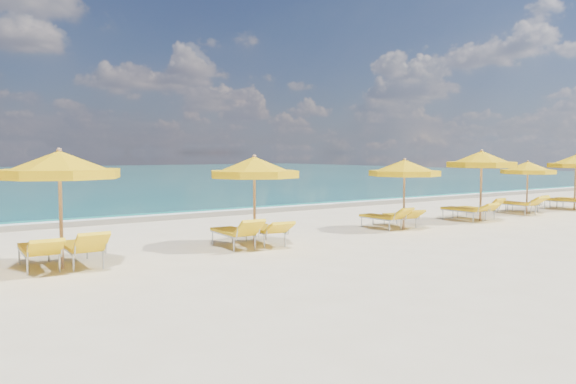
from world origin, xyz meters
TOP-DOWN VIEW (x-y plane):
  - ground_plane at (0.00, 0.00)m, footprint 120.00×120.00m
  - ocean at (0.00, 48.00)m, footprint 120.00×80.00m
  - wet_sand_band at (0.00, 7.40)m, footprint 120.00×2.60m
  - foam_line at (0.00, 8.20)m, footprint 120.00×1.20m
  - whitecap_far at (8.00, 24.00)m, footprint 18.00×0.30m
  - umbrella_2 at (-7.13, -0.52)m, footprint 2.56×2.56m
  - umbrella_3 at (-2.38, -0.41)m, footprint 2.46×2.46m
  - umbrella_4 at (3.12, -0.38)m, footprint 2.34×2.34m
  - umbrella_5 at (6.98, -0.38)m, footprint 2.97×2.97m
  - umbrella_6 at (10.52, 0.06)m, footprint 2.72×2.72m
  - umbrella_7 at (13.64, -0.19)m, footprint 2.48×2.48m
  - lounger_2_left at (-7.52, -0.23)m, footprint 0.76×2.06m
  - lounger_2_right at (-6.70, -0.37)m, footprint 0.71×1.99m
  - lounger_3_left at (-2.90, -0.26)m, footprint 0.76×1.97m
  - lounger_3_right at (-1.94, -0.26)m, footprint 0.98×2.08m
  - lounger_4_left at (2.72, 0.17)m, footprint 0.69×1.86m
  - lounger_4_right at (3.60, 0.22)m, footprint 0.87×1.76m
  - lounger_5_left at (6.59, 0.02)m, footprint 0.70×2.02m
  - lounger_5_right at (7.46, 0.12)m, footprint 0.65×1.76m
  - lounger_6_left at (10.16, 0.24)m, footprint 0.88×2.11m
  - lounger_6_right at (11.02, 0.55)m, footprint 0.61×1.68m
  - lounger_7_left at (13.28, 0.05)m, footprint 0.98×2.06m
  - lounger_7_right at (14.12, -0.01)m, footprint 0.80×2.05m

SIDE VIEW (x-z plane):
  - ground_plane at x=0.00m, z-range 0.00..0.00m
  - ocean at x=0.00m, z-range -0.15..0.15m
  - wet_sand_band at x=0.00m, z-range -0.01..0.01m
  - foam_line at x=0.00m, z-range -0.01..0.01m
  - whitecap_far at x=8.00m, z-range -0.03..0.03m
  - lounger_4_right at x=3.60m, z-range -0.13..0.53m
  - lounger_6_right at x=11.02m, z-range -0.17..0.58m
  - lounger_5_right at x=7.46m, z-range -0.20..0.64m
  - lounger_4_left at x=2.72m, z-range -0.16..0.61m
  - lounger_5_left at x=6.59m, z-range -0.13..0.60m
  - lounger_3_right at x=-1.94m, z-range -0.14..0.61m
  - lounger_3_left at x=-2.90m, z-range -0.19..0.66m
  - lounger_7_right at x=14.12m, z-range -0.16..0.63m
  - lounger_2_left at x=-7.52m, z-range -0.16..0.64m
  - lounger_6_left at x=10.16m, z-range -0.16..0.64m
  - lounger_2_right at x=-6.70m, z-range -0.19..0.68m
  - lounger_7_left at x=13.28m, z-range -0.20..0.69m
  - umbrella_6 at x=10.52m, z-range 0.74..2.86m
  - umbrella_4 at x=3.12m, z-range 0.79..3.04m
  - umbrella_3 at x=-2.38m, z-range 0.83..3.20m
  - umbrella_7 at x=13.64m, z-range 0.84..3.22m
  - umbrella_2 at x=-7.13m, z-range 0.89..3.40m
  - umbrella_5 at x=6.98m, z-range 0.89..3.42m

